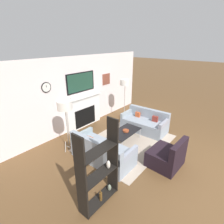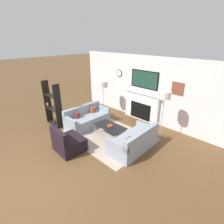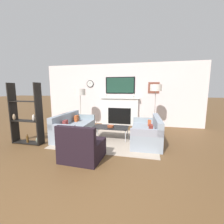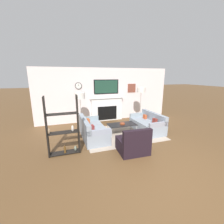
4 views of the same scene
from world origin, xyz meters
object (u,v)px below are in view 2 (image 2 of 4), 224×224
at_px(armchair, 68,143).
at_px(shelf_unit, 53,106).
at_px(couch_right, 134,142).
at_px(decorative_bowl, 110,126).
at_px(floor_lamp_left, 103,85).
at_px(coffee_table, 110,127).
at_px(floor_lamp_right, 165,96).
at_px(couch_left, 87,119).

bearing_deg(armchair, shelf_unit, 162.88).
bearing_deg(couch_right, decorative_bowl, 176.64).
xyz_separation_m(floor_lamp_left, shelf_unit, (-0.77, -2.02, -0.66)).
relative_size(couch_right, coffee_table, 1.46).
xyz_separation_m(armchair, decorative_bowl, (0.30, 1.56, 0.14)).
xyz_separation_m(armchair, coffee_table, (0.28, 1.58, 0.09)).
height_order(armchair, coffee_table, armchair).
xyz_separation_m(coffee_table, floor_lamp_left, (-1.51, 1.05, 1.10)).
xyz_separation_m(couch_right, floor_lamp_left, (-2.67, 1.14, 1.18)).
distance_m(floor_lamp_right, shelf_unit, 4.30).
distance_m(coffee_table, decorative_bowl, 0.06).
distance_m(couch_right, floor_lamp_left, 3.14).
relative_size(couch_left, coffee_table, 1.56).
xyz_separation_m(coffee_table, decorative_bowl, (0.01, -0.03, 0.05)).
bearing_deg(couch_left, coffee_table, 4.33).
distance_m(couch_left, floor_lamp_left, 1.66).
distance_m(coffee_table, floor_lamp_right, 2.17).
distance_m(floor_lamp_left, shelf_unit, 2.26).
bearing_deg(floor_lamp_right, couch_left, -156.75).
bearing_deg(armchair, decorative_bowl, 79.23).
bearing_deg(coffee_table, floor_lamp_left, 145.12).
height_order(coffee_table, decorative_bowl, decorative_bowl).
relative_size(floor_lamp_left, floor_lamp_right, 0.91).
bearing_deg(armchair, floor_lamp_right, 57.08).
xyz_separation_m(couch_right, coffee_table, (-1.16, 0.09, 0.08)).
height_order(couch_right, coffee_table, couch_right).
bearing_deg(shelf_unit, coffee_table, 23.00).
xyz_separation_m(couch_left, coffee_table, (1.25, 0.09, 0.08)).
bearing_deg(couch_right, floor_lamp_left, 156.79).
height_order(couch_left, armchair, armchair).
xyz_separation_m(decorative_bowl, shelf_unit, (-2.29, -0.94, 0.38)).
bearing_deg(shelf_unit, armchair, -17.12).
relative_size(floor_lamp_left, shelf_unit, 0.91).
bearing_deg(floor_lamp_left, decorative_bowl, -35.32).
relative_size(couch_left, couch_right, 1.07).
relative_size(armchair, decorative_bowl, 4.31).
distance_m(floor_lamp_left, floor_lamp_right, 2.93).
xyz_separation_m(decorative_bowl, floor_lamp_left, (-1.52, 1.08, 1.04)).
relative_size(floor_lamp_right, shelf_unit, 1.00).
bearing_deg(couch_left, decorative_bowl, 3.13).
relative_size(armchair, shelf_unit, 0.51).
relative_size(couch_right, decorative_bowl, 7.91).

